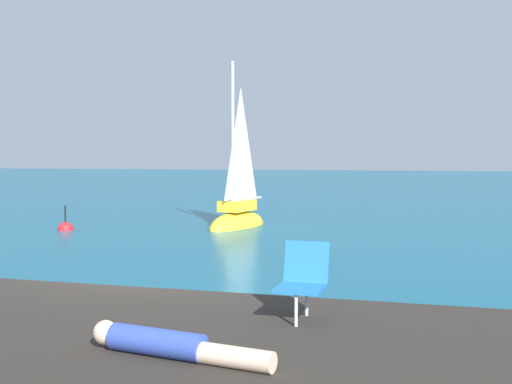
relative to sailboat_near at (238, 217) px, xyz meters
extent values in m
plane|color=#0F5675|center=(1.86, -14.13, -0.35)|extent=(160.00, 160.00, 0.00)
cube|color=#272420|center=(1.65, -15.42, -0.35)|extent=(1.54, 1.60, 0.90)
ellipsoid|color=yellow|center=(-0.01, -0.02, -0.35)|extent=(2.14, 3.59, 1.17)
cube|color=yellow|center=(-0.01, -0.02, 0.42)|extent=(1.23, 1.66, 0.38)
cylinder|color=#B7B7BC|center=(-0.10, -0.32, 2.88)|extent=(0.13, 0.13, 5.30)
cylinder|color=#B2B2B7|center=(0.22, 0.69, 0.60)|extent=(0.74, 2.05, 0.10)
pyramid|color=white|center=(0.08, 0.24, 2.67)|extent=(0.58, 1.64, 4.03)
cylinder|color=#334CB2|center=(3.22, -18.50, 0.81)|extent=(0.93, 0.47, 0.24)
cylinder|color=beige|center=(3.94, -18.70, 0.78)|extent=(0.72, 0.36, 0.18)
sphere|color=beige|center=(2.69, -18.35, 0.83)|extent=(0.22, 0.22, 0.22)
cube|color=blue|center=(4.30, -17.10, 1.04)|extent=(0.54, 0.57, 0.04)
cube|color=blue|center=(4.33, -16.84, 1.26)|extent=(0.49, 0.21, 0.45)
cylinder|color=silver|center=(4.27, -17.31, 0.86)|extent=(0.04, 0.04, 0.35)
cylinder|color=silver|center=(4.33, -16.84, 0.86)|extent=(0.04, 0.04, 0.35)
sphere|color=red|center=(-5.69, -1.96, -0.35)|extent=(0.56, 0.56, 0.56)
cylinder|color=black|center=(-5.69, -1.96, 0.20)|extent=(0.06, 0.06, 0.60)
camera|label=1|loc=(5.11, -24.06, 2.47)|focal=48.17mm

